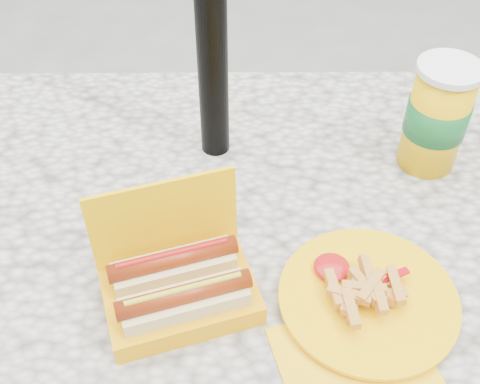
{
  "coord_description": "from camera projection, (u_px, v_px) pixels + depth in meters",
  "views": [
    {
      "loc": [
        0.04,
        -0.67,
        1.46
      ],
      "look_at": [
        0.04,
        -0.01,
        0.8
      ],
      "focal_mm": 45.0,
      "sensor_mm": 36.0,
      "label": 1
    }
  ],
  "objects": [
    {
      "name": "fries_plate",
      "position": [
        366.0,
        303.0,
        0.83
      ],
      "size": [
        0.27,
        0.36,
        0.05
      ],
      "rotation": [
        0.0,
        0.0,
        0.07
      ],
      "color": "yellow",
      "rests_on": "picnic_table"
    },
    {
      "name": "soda_cup",
      "position": [
        437.0,
        116.0,
        0.99
      ],
      "size": [
        0.1,
        0.1,
        0.2
      ],
      "rotation": [
        0.0,
        0.0,
        -0.21
      ],
      "color": "#FFBA04",
      "rests_on": "picnic_table"
    },
    {
      "name": "hotdog_box",
      "position": [
        179.0,
        285.0,
        0.82
      ],
      "size": [
        0.24,
        0.2,
        0.17
      ],
      "rotation": [
        0.0,
        0.0,
        0.3
      ],
      "color": "#F8B900",
      "rests_on": "picnic_table"
    },
    {
      "name": "picnic_table",
      "position": [
        215.0,
        254.0,
        1.05
      ],
      "size": [
        1.2,
        0.8,
        0.75
      ],
      "color": "beige",
      "rests_on": "ground"
    }
  ]
}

